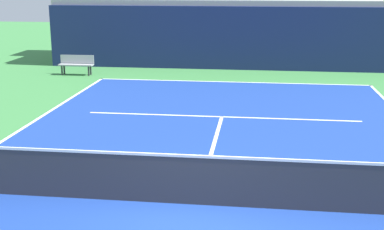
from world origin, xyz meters
The scene contains 10 objects.
ground_plane centered at (0.00, 0.00, 0.00)m, with size 80.00×80.00×0.00m, color #387A3D.
court_surface centered at (0.00, 0.00, 0.01)m, with size 11.00×24.00×0.01m, color navy.
baseline_far centered at (0.00, 11.95, 0.01)m, with size 11.00×0.10×0.00m, color white.
service_line_far centered at (0.00, 6.40, 0.01)m, with size 8.26×0.10×0.00m, color white.
centre_service_line centered at (0.00, 3.20, 0.01)m, with size 0.10×6.40×0.00m, color white.
back_wall centered at (0.00, 15.10, 1.43)m, with size 17.59×0.30×2.87m, color navy.
stands_tier_lower centered at (0.00, 16.45, 1.56)m, with size 17.59×2.40×3.12m, color #9E9E99.
stands_tier_upper centered at (0.00, 18.85, 2.10)m, with size 17.59×2.40×4.21m, color #9E9E99.
tennis_net centered at (0.00, 0.00, 0.51)m, with size 11.08×0.08×1.07m.
player_bench centered at (-6.82, 12.80, 0.51)m, with size 1.50×0.40×0.85m.
Camera 1 is at (1.07, -8.91, 4.08)m, focal length 48.87 mm.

